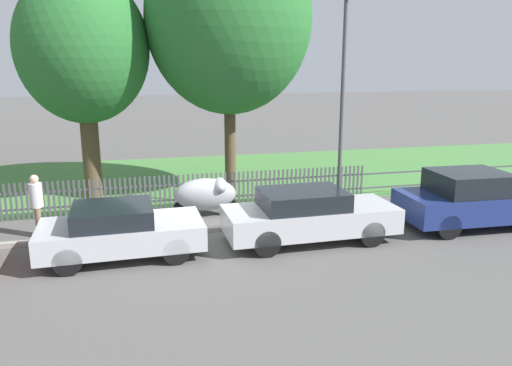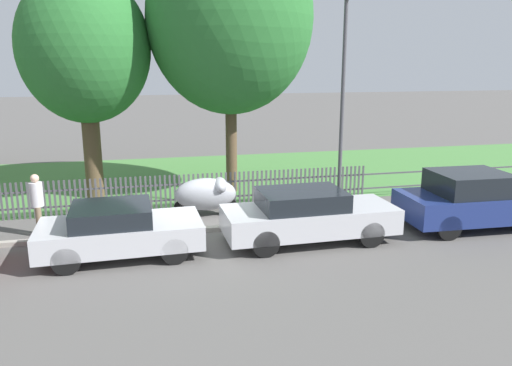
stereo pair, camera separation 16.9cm
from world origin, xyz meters
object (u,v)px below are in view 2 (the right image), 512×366
Objects in this scene: parked_car_red_compact at (473,200)px; tree_behind_motorcycle at (85,49)px; covered_motorcycle at (207,194)px; parked_car_navy_estate at (308,215)px; tree_mid_park at (230,18)px; street_lamp at (345,83)px; parked_car_black_saloon at (119,229)px; pedestrian_near_fence at (37,201)px.

parked_car_red_compact is 0.56× the size of tree_behind_motorcycle.
parked_car_red_compact is 7.52m from covered_motorcycle.
parked_car_navy_estate is 2.31× the size of covered_motorcycle.
tree_mid_park is 1.44× the size of street_lamp.
tree_behind_motorcycle reaches higher than parked_car_navy_estate.
parked_car_navy_estate is 0.60× the size of tree_behind_motorcycle.
tree_behind_motorcycle reaches higher than covered_motorcycle.
parked_car_black_saloon is 7.16m from street_lamp.
covered_motorcycle is at bearing 161.23° from parked_car_red_compact.
parked_car_navy_estate is at bearing -45.68° from tree_behind_motorcycle.
street_lamp reaches higher than parked_car_black_saloon.
parked_car_black_saloon is 7.19m from tree_behind_motorcycle.
parked_car_black_saloon is 0.92× the size of parked_car_red_compact.
street_lamp is at bearing -104.63° from pedestrian_near_fence.
tree_behind_motorcycle is at bearing 133.37° from parked_car_navy_estate.
tree_mid_park reaches higher than parked_car_navy_estate.
parked_car_red_compact is at bearing -16.55° from covered_motorcycle.
pedestrian_near_fence reaches higher than covered_motorcycle.
covered_motorcycle is at bearing 46.14° from parked_car_black_saloon.
parked_car_navy_estate is at bearing -177.08° from parked_car_red_compact.
parked_car_red_compact is at bearing -111.38° from pedestrian_near_fence.
tree_behind_motorcycle is (-1.00, 5.73, 4.23)m from parked_car_black_saloon.
parked_car_navy_estate is 3.91m from street_lamp.
covered_motorcycle is at bearing -93.02° from pedestrian_near_fence.
parked_car_red_compact is 0.65× the size of street_lamp.
tree_mid_park is at bearing -3.35° from tree_behind_motorcycle.
street_lamp is (-3.29, 1.54, 3.12)m from parked_car_red_compact.
street_lamp reaches higher than pedestrian_near_fence.
pedestrian_near_fence is at bearing -167.02° from covered_motorcycle.
tree_behind_motorcycle is at bearing -28.58° from pedestrian_near_fence.
street_lamp is (2.51, -3.88, -1.98)m from tree_mid_park.
pedestrian_near_fence is (-6.77, 2.03, 0.23)m from parked_car_navy_estate.
pedestrian_near_fence reaches higher than parked_car_red_compact.
tree_mid_park reaches higher than covered_motorcycle.
parked_car_navy_estate is at bearing -2.30° from parked_car_black_saloon.
parked_car_red_compact is 9.44m from tree_mid_park.
tree_mid_park is 5.03m from street_lamp.
street_lamp is at bearing -30.03° from tree_behind_motorcycle.
tree_behind_motorcycle is at bearing 149.97° from street_lamp.
parked_car_black_saloon is 0.42× the size of tree_mid_park.
covered_motorcycle is 0.21× the size of tree_mid_park.
tree_mid_park is at bearing 138.82° from parked_car_red_compact.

